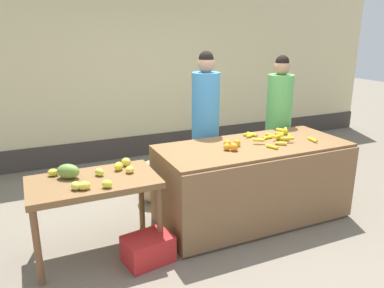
{
  "coord_description": "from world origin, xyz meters",
  "views": [
    {
      "loc": [
        -1.89,
        -3.39,
        2.13
      ],
      "look_at": [
        -0.29,
        0.15,
        0.94
      ],
      "focal_mm": 35.48,
      "sensor_mm": 36.0,
      "label": 1
    }
  ],
  "objects_px": {
    "produce_crate": "(148,249)",
    "produce_sack": "(151,181)",
    "vendor_woman_blue_shirt": "(205,127)",
    "vendor_woman_green_shirt": "(278,123)"
  },
  "relations": [
    {
      "from": "vendor_woman_blue_shirt",
      "to": "produce_sack",
      "type": "xyz_separation_m",
      "value": [
        -0.68,
        0.16,
        -0.67
      ]
    },
    {
      "from": "vendor_woman_blue_shirt",
      "to": "produce_crate",
      "type": "bearing_deg",
      "value": -136.61
    },
    {
      "from": "vendor_woman_blue_shirt",
      "to": "vendor_woman_green_shirt",
      "type": "xyz_separation_m",
      "value": [
        1.09,
        -0.03,
        -0.04
      ]
    },
    {
      "from": "vendor_woman_blue_shirt",
      "to": "produce_sack",
      "type": "relative_size",
      "value": 3.38
    },
    {
      "from": "produce_crate",
      "to": "produce_sack",
      "type": "height_order",
      "value": "produce_sack"
    },
    {
      "from": "produce_sack",
      "to": "vendor_woman_green_shirt",
      "type": "bearing_deg",
      "value": -6.18
    },
    {
      "from": "vendor_woman_blue_shirt",
      "to": "produce_sack",
      "type": "distance_m",
      "value": 0.97
    },
    {
      "from": "vendor_woman_green_shirt",
      "to": "produce_sack",
      "type": "height_order",
      "value": "vendor_woman_green_shirt"
    },
    {
      "from": "vendor_woman_blue_shirt",
      "to": "produce_crate",
      "type": "relative_size",
      "value": 4.28
    },
    {
      "from": "vendor_woman_green_shirt",
      "to": "produce_sack",
      "type": "xyz_separation_m",
      "value": [
        -1.76,
        0.19,
        -0.63
      ]
    }
  ]
}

